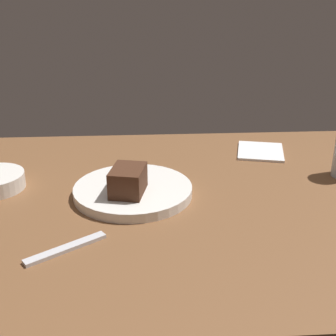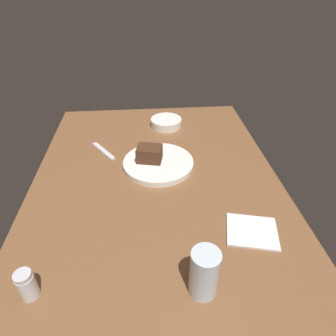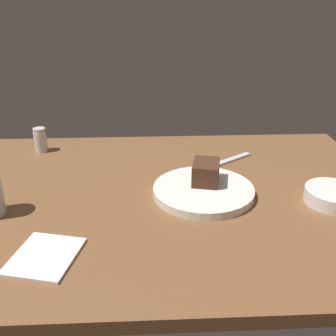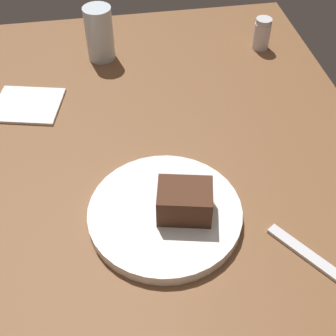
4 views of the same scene
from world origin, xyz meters
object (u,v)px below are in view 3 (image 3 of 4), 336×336
(salt_shaker, at_px, (40,140))
(folded_napkin, at_px, (45,256))
(dessert_plate, at_px, (203,191))
(chocolate_cake_slice, at_px, (206,172))
(dessert_spoon, at_px, (232,160))
(side_bowl, at_px, (333,196))

(salt_shaker, distance_m, folded_napkin, 0.57)
(dessert_plate, xyz_separation_m, chocolate_cake_slice, (-0.01, -0.03, 0.04))
(salt_shaker, xyz_separation_m, dessert_spoon, (-0.59, 0.11, -0.03))
(chocolate_cake_slice, height_order, salt_shaker, salt_shaker)
(chocolate_cake_slice, bearing_deg, folded_napkin, 37.66)
(side_bowl, distance_m, dessert_spoon, 0.33)
(dessert_spoon, height_order, folded_napkin, dessert_spoon)
(chocolate_cake_slice, xyz_separation_m, salt_shaker, (0.49, -0.28, -0.01))
(side_bowl, relative_size, folded_napkin, 1.00)
(salt_shaker, distance_m, dessert_spoon, 0.60)
(dessert_plate, xyz_separation_m, salt_shaker, (0.48, -0.31, 0.03))
(dessert_plate, height_order, chocolate_cake_slice, chocolate_cake_slice)
(dessert_plate, distance_m, folded_napkin, 0.42)
(dessert_spoon, bearing_deg, dessert_plate, -153.16)
(dessert_plate, xyz_separation_m, dessert_spoon, (-0.11, -0.21, -0.01))
(chocolate_cake_slice, bearing_deg, dessert_spoon, -120.34)
(salt_shaker, relative_size, side_bowl, 0.56)
(dessert_plate, relative_size, salt_shaker, 3.31)
(dessert_spoon, relative_size, folded_napkin, 1.09)
(chocolate_cake_slice, distance_m, dessert_spoon, 0.21)
(dessert_plate, xyz_separation_m, side_bowl, (-0.31, 0.05, 0.01))
(dessert_plate, height_order, side_bowl, side_bowl)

